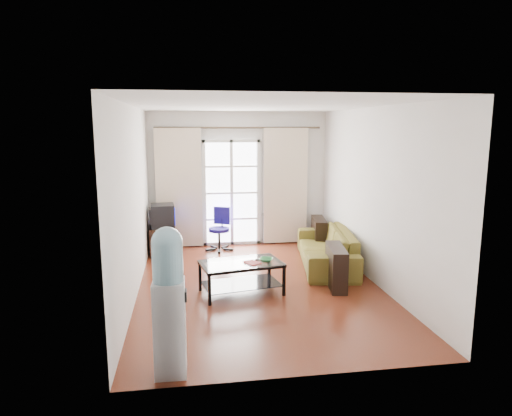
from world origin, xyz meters
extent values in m
plane|color=maroon|center=(0.00, 0.00, 0.00)|extent=(5.20, 5.20, 0.00)
plane|color=white|center=(0.00, 0.00, 2.70)|extent=(5.20, 5.20, 0.00)
cube|color=white|center=(0.00, 2.60, 1.35)|extent=(3.60, 0.02, 2.70)
cube|color=white|center=(0.00, -2.60, 1.35)|extent=(3.60, 0.02, 2.70)
cube|color=white|center=(-1.80, 0.00, 1.35)|extent=(0.02, 5.20, 2.70)
cube|color=white|center=(1.80, 0.00, 1.35)|extent=(0.02, 5.20, 2.70)
cube|color=white|center=(-0.15, 2.56, 1.07)|extent=(1.01, 0.02, 2.04)
cube|color=white|center=(-0.15, 2.54, 1.07)|extent=(1.16, 0.06, 2.15)
cylinder|color=#4C3F2D|center=(0.00, 2.50, 2.38)|extent=(3.30, 0.04, 0.04)
cube|color=beige|center=(-1.20, 2.48, 1.20)|extent=(0.90, 0.07, 2.35)
cube|color=beige|center=(0.95, 2.48, 1.20)|extent=(0.90, 0.07, 2.35)
cube|color=gray|center=(0.80, 2.50, 0.33)|extent=(0.64, 0.12, 0.64)
imported|color=olive|center=(1.34, 0.87, 0.31)|extent=(2.42, 1.54, 0.63)
cube|color=silver|center=(-0.30, -0.27, 0.46)|extent=(1.25, 0.86, 0.01)
cube|color=black|center=(-0.30, -0.27, 0.14)|extent=(1.18, 0.79, 0.01)
cube|color=black|center=(-0.78, -0.66, 0.23)|extent=(0.05, 0.05, 0.46)
cube|color=black|center=(0.29, -0.46, 0.23)|extent=(0.05, 0.05, 0.46)
cube|color=black|center=(-0.89, -0.07, 0.23)|extent=(0.05, 0.05, 0.46)
cube|color=black|center=(0.18, 0.13, 0.23)|extent=(0.05, 0.05, 0.46)
imported|color=green|center=(0.07, -0.28, 0.49)|extent=(0.32, 0.32, 0.05)
imported|color=#B41F16|center=(-0.23, -0.39, 0.48)|extent=(0.36, 0.38, 0.02)
cube|color=black|center=(0.01, -0.17, 0.48)|extent=(0.17, 0.11, 0.02)
cube|color=black|center=(-1.53, 2.11, 0.26)|extent=(0.51, 0.73, 0.52)
cube|color=black|center=(-1.51, 2.08, 0.74)|extent=(0.46, 0.50, 0.43)
cube|color=#0C19E5|center=(-1.29, 2.10, 0.74)|extent=(0.04, 0.37, 0.32)
cube|color=black|center=(-1.70, 2.07, 0.74)|extent=(0.15, 0.33, 0.28)
cylinder|color=black|center=(-0.44, 2.14, 0.21)|extent=(0.05, 0.05, 0.42)
cylinder|color=navy|center=(-0.44, 2.14, 0.41)|extent=(0.40, 0.40, 0.06)
cube|color=navy|center=(-0.37, 2.31, 0.66)|extent=(0.32, 0.17, 0.35)
cube|color=silver|center=(-1.25, -2.35, 0.48)|extent=(0.31, 0.31, 0.95)
cylinder|color=#7AA8BC|center=(-1.25, -2.35, 1.15)|extent=(0.29, 0.29, 0.38)
sphere|color=#7AA8BC|center=(-1.25, -2.35, 1.34)|extent=(0.29, 0.29, 0.29)
cube|color=black|center=(-1.10, -2.35, 0.80)|extent=(0.04, 0.12, 0.10)
camera|label=1|loc=(-1.06, -6.57, 2.40)|focal=32.00mm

